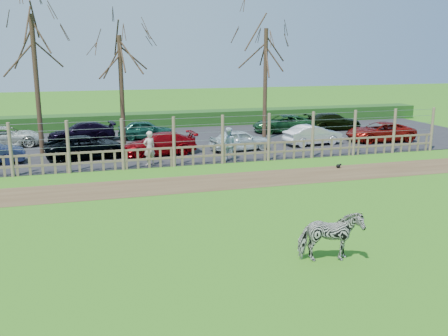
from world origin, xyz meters
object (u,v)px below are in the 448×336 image
object	(u,v)px
car_6	(380,132)
car_13	(333,122)
car_3	(159,144)
car_5	(313,135)
car_4	(240,140)
car_8	(6,137)
tree_right	(266,57)
visitor_a	(149,148)
crow	(338,166)
zebra	(330,237)
car_10	(145,130)
tree_mid	(120,65)
tree_left	(34,51)
car_9	(82,132)
car_2	(87,147)
car_12	(283,124)
visitor_b	(228,144)

from	to	relation	value
car_6	car_13	bearing A→B (deg)	-169.75
car_13	car_3	bearing A→B (deg)	113.07
car_5	car_4	bearing A→B (deg)	88.26
car_6	car_8	xyz separation A→B (m)	(-22.53, 4.51, 0.00)
tree_right	visitor_a	world-z (taller)	tree_right
crow	car_5	bearing A→B (deg)	76.05
car_5	zebra	bearing A→B (deg)	148.42
car_13	car_10	bearing A→B (deg)	91.73
car_13	tree_mid	bearing A→B (deg)	101.98
car_10	car_13	bearing A→B (deg)	-86.17
tree_left	car_9	xyz separation A→B (m)	(2.12, 3.87, -4.98)
tree_right	car_5	distance (m)	5.73
tree_left	car_13	bearing A→B (deg)	11.17
car_2	car_4	distance (m)	8.52
car_6	car_13	distance (m)	5.09
tree_left	car_2	distance (m)	5.66
tree_left	crow	size ratio (longest dim) A/B	28.81
car_9	zebra	bearing A→B (deg)	10.52
car_9	car_10	distance (m)	4.00
visitor_a	car_10	bearing A→B (deg)	-115.24
car_6	tree_right	bearing A→B (deg)	-107.67
car_4	car_13	bearing A→B (deg)	-66.08
tree_mid	car_6	bearing A→B (deg)	-7.79
crow	car_12	world-z (taller)	car_12
car_3	car_8	size ratio (longest dim) A/B	0.96
car_9	car_12	bearing A→B (deg)	83.48
car_5	car_12	xyz separation A→B (m)	(0.12, 4.97, 0.00)
car_8	car_13	size ratio (longest dim) A/B	1.04
tree_right	car_13	bearing A→B (deg)	21.04
zebra	car_10	world-z (taller)	zebra
car_2	car_13	size ratio (longest dim) A/B	1.04
visitor_b	car_6	size ratio (longest dim) A/B	0.40
visitor_b	car_6	bearing A→B (deg)	-146.38
car_13	tree_right	bearing A→B (deg)	112.26
car_4	car_8	distance (m)	13.99
tree_right	car_13	xyz separation A→B (m)	(6.22, 2.39, -4.60)
tree_left	tree_mid	xyz separation A→B (m)	(4.50, 1.00, -0.75)
tree_right	crow	world-z (taller)	tree_right
tree_right	zebra	xyz separation A→B (m)	(-5.01, -18.55, -4.53)
tree_mid	zebra	distance (m)	18.94
zebra	car_13	size ratio (longest dim) A/B	0.41
car_9	car_4	bearing A→B (deg)	51.61
crow	tree_mid	bearing A→B (deg)	140.24
car_5	car_6	bearing A→B (deg)	-97.73
tree_right	car_13	world-z (taller)	tree_right
car_8	car_6	bearing A→B (deg)	-106.21
visitor_b	car_10	xyz separation A→B (m)	(-3.34, 7.67, -0.26)
car_4	car_5	size ratio (longest dim) A/B	0.97
tree_left	tree_mid	bearing A→B (deg)	12.53
car_6	car_13	xyz separation A→B (m)	(-0.58, 5.06, 0.00)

